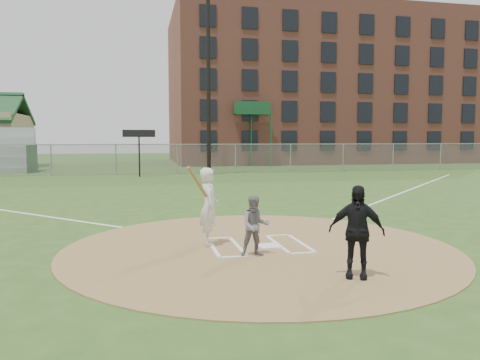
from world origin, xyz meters
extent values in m
plane|color=#2D501B|center=(0.00, 0.00, 0.00)|extent=(140.00, 140.00, 0.00)
cylinder|color=#9A7949|center=(0.00, 0.00, 0.01)|extent=(8.40, 8.40, 0.02)
cube|color=white|center=(0.20, -0.06, 0.04)|extent=(0.50, 0.50, 0.03)
cube|color=white|center=(9.00, 9.00, 0.01)|extent=(17.04, 17.04, 0.01)
imported|color=slate|center=(-0.28, -0.73, 0.63)|extent=(0.61, 0.48, 1.21)
imported|color=black|center=(1.02, -2.52, 0.80)|extent=(0.99, 0.76, 1.57)
cube|color=white|center=(-1.00, 0.15, 0.03)|extent=(0.08, 1.80, 0.01)
cube|color=white|center=(-0.45, 0.15, 0.03)|extent=(0.08, 1.80, 0.01)
cube|color=white|center=(-0.72, 1.05, 0.03)|extent=(0.62, 0.08, 0.01)
cube|color=white|center=(-0.72, -0.75, 0.03)|extent=(0.62, 0.08, 0.01)
cube|color=white|center=(1.00, 0.15, 0.03)|extent=(0.08, 1.80, 0.01)
cube|color=white|center=(0.45, 0.15, 0.03)|extent=(0.08, 1.80, 0.01)
cube|color=white|center=(0.72, 1.05, 0.03)|extent=(0.62, 0.08, 0.01)
cube|color=white|center=(0.72, -0.75, 0.03)|extent=(0.62, 0.08, 0.01)
imported|color=silver|center=(-1.04, 0.42, 0.87)|extent=(0.45, 0.65, 1.70)
cylinder|color=olive|center=(-1.34, 0.02, 1.45)|extent=(0.50, 0.44, 0.70)
cube|color=slate|center=(0.00, 22.00, 1.00)|extent=(56.00, 0.03, 2.00)
cube|color=gray|center=(0.00, 22.00, 2.00)|extent=(56.00, 0.06, 0.06)
cube|color=gray|center=(0.00, 22.00, 1.00)|extent=(56.08, 0.08, 2.00)
cube|color=#194728|center=(-10.00, 26.20, 1.00)|extent=(0.08, 3.20, 2.00)
cube|color=#9C5143|center=(16.00, 38.00, 7.50)|extent=(30.00, 16.00, 15.00)
cube|color=black|center=(15.90, 29.94, 7.40)|extent=(26.60, 0.10, 12.20)
cube|color=#194728|center=(7.00, 29.34, 4.50)|extent=(3.20, 1.00, 0.15)
cube|color=#194728|center=(7.00, 29.84, 2.25)|extent=(0.12, 0.12, 4.50)
cube|color=#194728|center=(8.50, 28.89, 2.25)|extent=(0.12, 0.12, 4.50)
cube|color=#194728|center=(7.00, 29.34, 5.05)|extent=(3.20, 0.08, 1.00)
cylinder|color=black|center=(2.00, 21.00, 6.00)|extent=(0.26, 0.26, 12.00)
cylinder|color=black|center=(-2.50, 20.20, 1.30)|extent=(0.10, 0.10, 2.60)
cube|color=black|center=(-2.50, 20.20, 2.70)|extent=(2.00, 0.10, 0.45)
camera|label=1|loc=(-2.52, -9.64, 2.34)|focal=35.00mm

